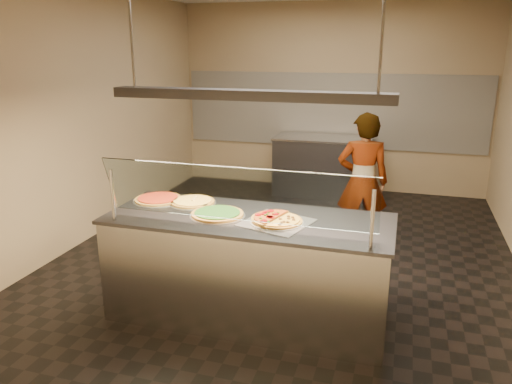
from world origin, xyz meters
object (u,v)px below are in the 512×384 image
(sneeze_guard, at_px, (235,195))
(pizza_tomato, at_px, (158,199))
(serving_counter, at_px, (249,267))
(worker, at_px, (363,182))
(pizza_spatula, at_px, (197,201))
(prep_table, at_px, (322,166))
(pizza_cheese, at_px, (193,201))
(half_pizza_pepperoni, at_px, (265,217))
(half_pizza_sausage, at_px, (289,221))
(pizza_spinach, at_px, (217,214))
(heat_lamp_housing, at_px, (248,95))
(perforated_tray, at_px, (277,222))

(sneeze_guard, relative_size, pizza_tomato, 4.73)
(serving_counter, distance_m, worker, 2.07)
(pizza_tomato, bearing_deg, pizza_spatula, 1.08)
(prep_table, bearing_deg, serving_counter, -89.76)
(sneeze_guard, xyz_separation_m, prep_table, (-0.02, 4.32, -0.76))
(serving_counter, distance_m, pizza_cheese, 0.81)
(half_pizza_pepperoni, height_order, prep_table, half_pizza_pepperoni)
(pizza_spatula, bearing_deg, pizza_tomato, -178.92)
(pizza_cheese, bearing_deg, prep_table, 80.98)
(half_pizza_sausage, bearing_deg, pizza_spinach, 177.26)
(serving_counter, height_order, pizza_cheese, pizza_cheese)
(worker, bearing_deg, pizza_tomato, 34.76)
(heat_lamp_housing, bearing_deg, pizza_cheese, 159.43)
(pizza_cheese, bearing_deg, serving_counter, -20.57)
(half_pizza_pepperoni, height_order, pizza_spinach, half_pizza_pepperoni)
(serving_counter, height_order, half_pizza_pepperoni, half_pizza_pepperoni)
(sneeze_guard, relative_size, perforated_tray, 3.49)
(serving_counter, bearing_deg, prep_table, 90.24)
(perforated_tray, distance_m, pizza_spinach, 0.53)
(pizza_spinach, distance_m, pizza_cheese, 0.44)
(half_pizza_sausage, xyz_separation_m, pizza_cheese, (-0.98, 0.30, -0.01))
(half_pizza_sausage, relative_size, heat_lamp_housing, 0.20)
(prep_table, xyz_separation_m, heat_lamp_housing, (0.02, -3.97, 1.48))
(perforated_tray, distance_m, worker, 2.03)
(half_pizza_sausage, xyz_separation_m, prep_table, (-0.38, 4.04, -0.49))
(perforated_tray, bearing_deg, sneeze_guard, -133.42)
(worker, distance_m, heat_lamp_housing, 2.34)
(perforated_tray, relative_size, pizza_spinach, 1.31)
(pizza_cheese, bearing_deg, heat_lamp_housing, -20.57)
(pizza_cheese, xyz_separation_m, pizza_spatula, (0.05, -0.01, 0.01))
(half_pizza_pepperoni, xyz_separation_m, prep_table, (-0.18, 4.04, -0.50))
(perforated_tray, height_order, worker, worker)
(half_pizza_sausage, relative_size, pizza_cheese, 1.06)
(worker, bearing_deg, sneeze_guard, 61.48)
(heat_lamp_housing, bearing_deg, worker, 67.25)
(serving_counter, height_order, pizza_tomato, pizza_tomato)
(serving_counter, bearing_deg, pizza_cheese, 159.43)
(pizza_spatula, height_order, prep_table, pizza_spatula)
(sneeze_guard, height_order, half_pizza_pepperoni, sneeze_guard)
(sneeze_guard, height_order, pizza_cheese, sneeze_guard)
(prep_table, bearing_deg, sneeze_guard, -89.78)
(half_pizza_sausage, relative_size, pizza_spinach, 0.96)
(pizza_spinach, distance_m, pizza_spatula, 0.40)
(pizza_spinach, distance_m, pizza_tomato, 0.73)
(sneeze_guard, xyz_separation_m, half_pizza_sausage, (0.37, 0.27, -0.27))
(pizza_spinach, height_order, prep_table, pizza_spinach)
(pizza_tomato, distance_m, prep_table, 3.90)
(serving_counter, distance_m, half_pizza_sausage, 0.62)
(pizza_cheese, relative_size, worker, 0.27)
(pizza_cheese, relative_size, pizza_spatula, 1.88)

